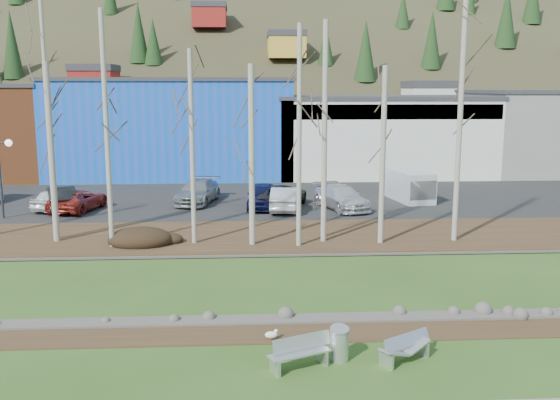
{
  "coord_description": "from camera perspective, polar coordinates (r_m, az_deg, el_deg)",
  "views": [
    {
      "loc": [
        0.11,
        -16.23,
        7.54
      ],
      "look_at": [
        1.69,
        11.5,
        2.5
      ],
      "focal_mm": 40.0,
      "sensor_mm": 36.0,
      "label": 1
    }
  ],
  "objects": [
    {
      "name": "building_white",
      "position": [
        56.63,
        8.93,
        5.98
      ],
      "size": [
        18.36,
        12.24,
        6.8
      ],
      "color": "silver",
      "rests_on": "ground"
    },
    {
      "name": "car_1",
      "position": [
        40.27,
        -19.41,
        0.18
      ],
      "size": [
        3.08,
        4.78,
        1.49
      ],
      "primitive_type": "imported",
      "rotation": [
        0.0,
        0.0,
        3.51
      ],
      "color": "black",
      "rests_on": "parking_lot"
    },
    {
      "name": "car_3",
      "position": [
        40.67,
        -7.52,
        0.76
      ],
      "size": [
        3.06,
        5.37,
        1.47
      ],
      "primitive_type": "imported",
      "rotation": [
        0.0,
        0.0,
        -0.21
      ],
      "color": "gray",
      "rests_on": "parking_lot"
    },
    {
      "name": "van_white",
      "position": [
        42.08,
        11.78,
        1.29
      ],
      "size": [
        2.59,
        4.74,
        1.97
      ],
      "rotation": [
        0.0,
        0.0,
        0.17
      ],
      "color": "white",
      "rests_on": "parking_lot"
    },
    {
      "name": "seagull",
      "position": [
        19.23,
        -0.78,
        -12.2
      ],
      "size": [
        0.45,
        0.22,
        0.33
      ],
      "rotation": [
        0.0,
        0.0,
        0.36
      ],
      "color": "gold",
      "rests_on": "ground"
    },
    {
      "name": "building_grey",
      "position": [
        61.99,
        23.62,
        5.83
      ],
      "size": [
        14.28,
        12.24,
        7.3
      ],
      "color": "gray",
      "rests_on": "ground"
    },
    {
      "name": "litter_bin",
      "position": [
        17.92,
        5.45,
        -13.08
      ],
      "size": [
        0.54,
        0.54,
        0.89
      ],
      "primitive_type": "cylinder",
      "rotation": [
        0.0,
        0.0,
        0.05
      ],
      "color": "silver",
      "rests_on": "ground"
    },
    {
      "name": "birch_9",
      "position": [
        30.96,
        16.16,
        7.67
      ],
      "size": [
        0.26,
        0.26,
        12.39
      ],
      "color": "#AEA89C",
      "rests_on": "far_bank"
    },
    {
      "name": "car_7",
      "position": [
        38.53,
        5.62,
        0.25
      ],
      "size": [
        3.45,
        5.33,
        1.44
      ],
      "primitive_type": "imported",
      "rotation": [
        0.0,
        0.0,
        0.31
      ],
      "color": "silver",
      "rests_on": "parking_lot"
    },
    {
      "name": "parking_lot",
      "position": [
        41.9,
        -3.35,
        -0.01
      ],
      "size": [
        80.0,
        14.0,
        0.14
      ],
      "primitive_type": "cube",
      "color": "black",
      "rests_on": "ground"
    },
    {
      "name": "dirt_strip",
      "position": [
        19.81,
        -3.4,
        -12.06
      ],
      "size": [
        80.0,
        1.8,
        0.03
      ],
      "primitive_type": "cube",
      "color": "#382616",
      "rests_on": "ground"
    },
    {
      "name": "birch_7",
      "position": [
        29.72,
        4.09,
        6.09
      ],
      "size": [
        0.26,
        0.26,
        10.45
      ],
      "color": "#AEA89C",
      "rests_on": "far_bank"
    },
    {
      "name": "birch_3",
      "position": [
        29.64,
        -15.57,
        6.09
      ],
      "size": [
        0.23,
        0.23,
        10.83
      ],
      "color": "#AEA89C",
      "rests_on": "far_bank"
    },
    {
      "name": "car_0",
      "position": [
        40.56,
        -19.7,
        0.13
      ],
      "size": [
        2.61,
        4.23,
        1.35
      ],
      "primitive_type": "imported",
      "rotation": [
        0.0,
        0.0,
        2.87
      ],
      "color": "white",
      "rests_on": "parking_lot"
    },
    {
      "name": "car_4",
      "position": [
        38.68,
        -1.61,
        0.4
      ],
      "size": [
        2.13,
        4.59,
        1.52
      ],
      "primitive_type": "imported",
      "rotation": [
        0.0,
        0.0,
        -0.08
      ],
      "color": "#131744",
      "rests_on": "parking_lot"
    },
    {
      "name": "birch_6",
      "position": [
        28.79,
        1.77,
        5.73
      ],
      "size": [
        0.23,
        0.23,
        10.21
      ],
      "color": "#AEA89C",
      "rests_on": "far_bank"
    },
    {
      "name": "car_6",
      "position": [
        38.99,
        0.21,
        0.37
      ],
      "size": [
        3.74,
        5.44,
        1.38
      ],
      "primitive_type": "imported",
      "rotation": [
        0.0,
        0.0,
        2.82
      ],
      "color": "black",
      "rests_on": "parking_lot"
    },
    {
      "name": "dirt_mound",
      "position": [
        30.51,
        -12.66,
        -3.4
      ],
      "size": [
        3.09,
        2.18,
        0.61
      ],
      "primitive_type": "ellipsoid",
      "color": "black",
      "rests_on": "far_bank"
    },
    {
      "name": "birch_8",
      "position": [
        29.79,
        9.38,
        3.98
      ],
      "size": [
        0.26,
        0.26,
        8.38
      ],
      "color": "#AEA89C",
      "rests_on": "far_bank"
    },
    {
      "name": "far_bank",
      "position": [
        31.62,
        -3.36,
        -3.39
      ],
      "size": [
        80.0,
        7.0,
        0.15
      ],
      "primitive_type": "cube",
      "color": "#382616",
      "rests_on": "ground"
    },
    {
      "name": "bench_intact",
      "position": [
        17.43,
        1.84,
        -13.76
      ],
      "size": [
        1.81,
        1.17,
        0.87
      ],
      "rotation": [
        0.0,
        0.0,
        0.41
      ],
      "color": "silver",
      "rests_on": "ground"
    },
    {
      "name": "birch_4",
      "position": [
        29.12,
        -2.61,
        4.02
      ],
      "size": [
        0.28,
        0.28,
        8.44
      ],
      "color": "#AEA89C",
      "rests_on": "far_bank"
    },
    {
      "name": "far_bank_rocks",
      "position": [
        28.54,
        -3.37,
        -5.05
      ],
      "size": [
        80.0,
        0.8,
        0.46
      ],
      "primitive_type": null,
      "color": "#47423D",
      "rests_on": "ground"
    },
    {
      "name": "ground",
      "position": [
        17.89,
        -3.41,
        -14.65
      ],
      "size": [
        200.0,
        200.0,
        0.0
      ],
      "primitive_type": "plane",
      "color": "#304C19",
      "rests_on": "ground"
    },
    {
      "name": "car_2",
      "position": [
        39.71,
        -17.95,
        -0.03
      ],
      "size": [
        3.1,
        4.95,
        1.28
      ],
      "primitive_type": "imported",
      "rotation": [
        0.0,
        0.0,
        2.91
      ],
      "color": "#A12B21",
      "rests_on": "parking_lot"
    },
    {
      "name": "birch_2",
      "position": [
        31.67,
        -20.18,
        4.04
      ],
      "size": [
        0.3,
        0.3,
        8.59
      ],
      "color": "#AEA89C",
      "rests_on": "far_bank"
    },
    {
      "name": "birch_1",
      "position": [
        31.94,
        -20.46,
        7.28
      ],
      "size": [
        0.19,
        0.19,
        12.15
      ],
      "color": "#AEA89C",
      "rests_on": "far_bank"
    },
    {
      "name": "hillside",
      "position": [
        100.72,
        -3.43,
        15.94
      ],
      "size": [
        160.0,
        72.0,
        35.0
      ],
      "primitive_type": null,
      "color": "#2E271A",
      "rests_on": "ground"
    },
    {
      "name": "bench_damaged",
      "position": [
        18.19,
        11.38,
        -13.12
      ],
      "size": [
        1.69,
        1.32,
        0.74
      ],
      "rotation": [
        0.0,
        0.0,
        0.56
      ],
      "color": "silver",
      "rests_on": "ground"
    },
    {
      "name": "building_blue",
      "position": [
        55.67,
        -9.61,
        6.65
      ],
      "size": [
        20.4,
        12.24,
        8.3
      ],
      "color": "blue",
      "rests_on": "ground"
    },
    {
      "name": "car_5",
      "position": [
        37.83,
        0.39,
        0.12
      ],
      "size": [
        2.0,
        4.54,
        1.45
      ],
      "primitive_type": "imported",
      "rotation": [
        0.0,
        0.0,
        3.03
      ],
      "color": "silver",
      "rests_on": "parking_lot"
    },
    {
      "name": "birch_5",
      "position": [
        29.62,
        -8.04,
        4.72
      ],
      "size": [
        0.23,
        0.23,
        9.14
      ],
      "color": "#AEA89C",
      "rests_on": "far_bank"
    },
    {
      "name": "river",
      "position": [
        24.61,
        -3.38,
        -7.57
      ],
      "size": [
        80.0,
        8.0,
        0.9
      ],
      "primitive_type": null,
      "color": "black",
      "rests_on": "ground"
    },
    {
      "name": "near_bank_rocks",
      "position": [
        20.74,
        -3.4,
        -11.04
      ],
      "size": [
        80.0,
        0.8,
        0.5
      ],
      "primitive_type": null,
      "color": "#47423D",
      "rests_on": "ground"
    }
  ]
}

